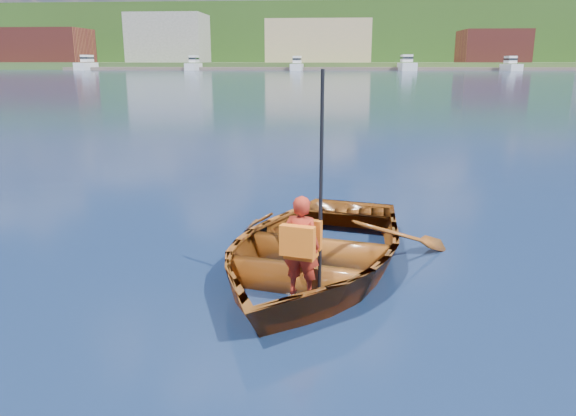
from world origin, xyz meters
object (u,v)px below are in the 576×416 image
child_paddler (302,244)px  marina_yachts (381,65)px  dock (362,69)px  rowboat (313,249)px

child_paddler → marina_yachts: 145.59m
dock → child_paddler: bearing=-92.8°
rowboat → dock: size_ratio=0.03×
rowboat → dock: dock is taller
marina_yachts → dock: bearing=134.6°
rowboat → marina_yachts: 144.68m
marina_yachts → child_paddler: bearing=-94.7°
rowboat → dock: 149.07m
rowboat → dock: bearing=87.2°
rowboat → marina_yachts: (11.82, 144.20, 1.13)m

